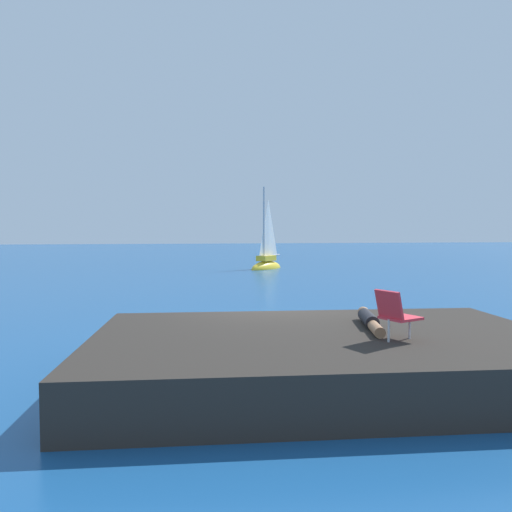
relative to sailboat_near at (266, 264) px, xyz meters
The scene contains 7 objects.
ground_plane 20.24m from the sailboat_near, 100.58° to the right, with size 160.00×160.00×0.00m, color navy.
shore_ledge 23.38m from the sailboat_near, 98.57° to the right, with size 7.63×4.57×0.80m, color #2D2823.
boulder_seaward 20.82m from the sailboat_near, 97.72° to the right, with size 0.70×0.56×0.39m, color #2B2A1F.
boulder_inland 21.22m from the sailboat_near, 104.42° to the right, with size 1.11×0.89×0.61m, color #30251F.
sailboat_near is the anchor object (origin of this frame).
person_sunbather 22.89m from the sailboat_near, 96.35° to the right, with size 0.57×1.74×0.25m.
beach_chair 24.01m from the sailboat_near, 96.18° to the right, with size 0.73×0.67×0.80m.
Camera 1 is at (-2.24, -10.91, 2.51)m, focal length 34.00 mm.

